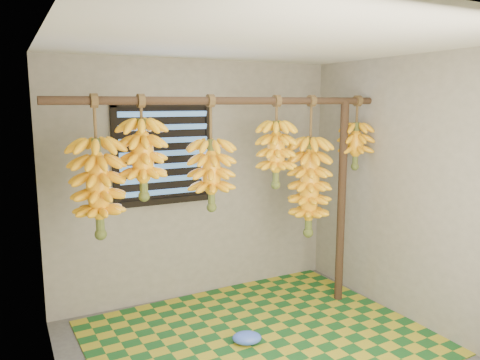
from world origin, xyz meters
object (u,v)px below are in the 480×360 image
banana_bunch_b (143,159)px  banana_bunch_e (309,187)px  banana_bunch_c (211,175)px  banana_bunch_a (98,188)px  support_post (341,204)px  woven_mat (260,337)px  plastic_bag (247,338)px  banana_bunch_f (356,145)px  banana_bunch_d (276,154)px

banana_bunch_b → banana_bunch_e: size_ratio=0.62×
banana_bunch_c → banana_bunch_a: bearing=180.0°
support_post → woven_mat: (-1.09, -0.32, -0.99)m
plastic_bag → banana_bunch_f: bearing=15.1°
banana_bunch_c → banana_bunch_f: 1.56m
banana_bunch_a → support_post: bearing=-0.0°
banana_bunch_d → banana_bunch_e: (0.37, 0.00, -0.33)m
woven_mat → banana_bunch_c: bearing=133.6°
woven_mat → banana_bunch_f: banana_bunch_f is taller
banana_bunch_f → plastic_bag: bearing=-164.9°
woven_mat → banana_bunch_a: bearing=165.5°
banana_bunch_e → banana_bunch_b: bearing=180.0°
banana_bunch_a → banana_bunch_e: bearing=-0.0°
woven_mat → banana_bunch_c: size_ratio=2.85×
banana_bunch_b → banana_bunch_d: (1.21, 0.00, -0.02)m
banana_bunch_b → banana_bunch_f: bearing=-0.0°
banana_bunch_a → banana_bunch_f: bearing=-0.0°
banana_bunch_a → banana_bunch_b: 0.40m
support_post → banana_bunch_c: size_ratio=2.08×
banana_bunch_b → banana_bunch_e: (1.58, 0.00, -0.35)m
woven_mat → plastic_bag: (-0.16, -0.06, 0.06)m
woven_mat → banana_bunch_e: (0.70, 0.32, 1.19)m
banana_bunch_c → banana_bunch_e: (1.00, -0.00, -0.19)m
plastic_bag → banana_bunch_e: bearing=23.7°
plastic_bag → banana_bunch_c: bearing=110.7°
plastic_bag → banana_bunch_c: (-0.14, 0.38, 1.33)m
plastic_bag → banana_bunch_d: banana_bunch_d is taller
plastic_bag → banana_bunch_f: 2.09m
banana_bunch_f → banana_bunch_c: bearing=180.0°
plastic_bag → banana_bunch_c: size_ratio=0.26×
banana_bunch_a → banana_bunch_c: size_ratio=1.12×
support_post → banana_bunch_b: 2.05m
banana_bunch_a → banana_bunch_b: (0.35, -0.00, 0.20)m
banana_bunch_e → banana_bunch_f: size_ratio=1.85×
plastic_bag → banana_bunch_b: banana_bunch_b is taller
woven_mat → banana_bunch_e: bearing=24.4°
banana_bunch_a → banana_bunch_d: (1.56, -0.00, 0.18)m
woven_mat → plastic_bag: 0.18m
plastic_bag → banana_bunch_e: banana_bunch_e is taller
support_post → banana_bunch_d: bearing=180.0°
banana_bunch_a → banana_bunch_d: 1.57m
plastic_bag → banana_bunch_c: 1.39m
support_post → banana_bunch_a: (-2.32, 0.00, 0.35)m
banana_bunch_d → banana_bunch_e: same height
banana_bunch_d → banana_bunch_a: bearing=180.0°
banana_bunch_b → plastic_bag: bearing=-27.7°
woven_mat → banana_bunch_e: 1.42m
plastic_bag → banana_bunch_b: 1.70m
banana_bunch_a → banana_bunch_f: 2.48m
banana_bunch_a → banana_bunch_b: bearing=-0.0°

